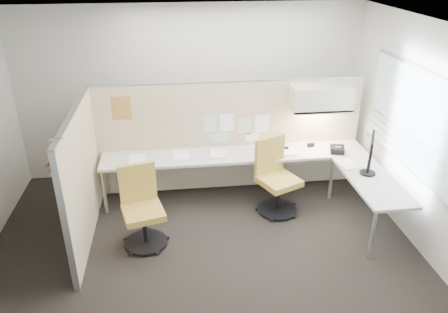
{
  "coord_description": "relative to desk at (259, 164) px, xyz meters",
  "views": [
    {
      "loc": [
        -0.31,
        -4.6,
        3.54
      ],
      "look_at": [
        0.36,
        0.8,
        0.92
      ],
      "focal_mm": 35.0,
      "sensor_mm": 36.0,
      "label": 1
    }
  ],
  "objects": [
    {
      "name": "partition_left",
      "position": [
        -2.43,
        -0.63,
        0.27
      ],
      "size": [
        0.06,
        2.2,
        1.75
      ],
      "primitive_type": "cube",
      "color": "tan",
      "rests_on": "floor"
    },
    {
      "name": "chair_right",
      "position": [
        0.19,
        -0.32,
        -0.09
      ],
      "size": [
        0.68,
        0.69,
        1.1
      ],
      "rotation": [
        0.0,
        0.0,
        0.43
      ],
      "color": "black",
      "rests_on": "floor"
    },
    {
      "name": "paper_stack_2",
      "position": [
        -0.61,
        0.11,
        0.15
      ],
      "size": [
        0.25,
        0.31,
        0.04
      ],
      "primitive_type": "cube",
      "rotation": [
        0.0,
        0.0,
        -0.07
      ],
      "color": "white",
      "rests_on": "desk"
    },
    {
      "name": "coat_hook",
      "position": [
        -2.51,
        -1.47,
        0.8
      ],
      "size": [
        0.18,
        0.48,
        1.44
      ],
      "color": "silver",
      "rests_on": "partition_left"
    },
    {
      "name": "floor",
      "position": [
        -0.93,
        -1.13,
        -0.61
      ],
      "size": [
        5.5,
        4.5,
        0.01
      ],
      "primitive_type": "cube",
      "color": "black",
      "rests_on": "ground"
    },
    {
      "name": "wall_back",
      "position": [
        -0.93,
        1.12,
        0.8
      ],
      "size": [
        5.5,
        0.02,
        2.8
      ],
      "primitive_type": "cube",
      "color": "beige",
      "rests_on": "ground"
    },
    {
      "name": "overhead_bin",
      "position": [
        0.97,
        0.26,
        0.91
      ],
      "size": [
        0.9,
        0.36,
        0.38
      ],
      "primitive_type": "cube",
      "color": "beige",
      "rests_on": "partition_back"
    },
    {
      "name": "paper_stack_0",
      "position": [
        -1.79,
        0.1,
        0.14
      ],
      "size": [
        0.23,
        0.3,
        0.03
      ],
      "primitive_type": "cube",
      "rotation": [
        0.0,
        0.0,
        -0.01
      ],
      "color": "white",
      "rests_on": "desk"
    },
    {
      "name": "paper_stack_1",
      "position": [
        -1.15,
        0.19,
        0.14
      ],
      "size": [
        0.24,
        0.31,
        0.02
      ],
      "primitive_type": "cube",
      "rotation": [
        0.0,
        0.0,
        -0.04
      ],
      "color": "white",
      "rests_on": "desk"
    },
    {
      "name": "task_light_strip",
      "position": [
        0.97,
        0.26,
        0.7
      ],
      "size": [
        0.6,
        0.06,
        0.02
      ],
      "primitive_type": "cube",
      "color": "#FFEABF",
      "rests_on": "overhead_bin"
    },
    {
      "name": "paper_stack_3",
      "position": [
        0.09,
        0.21,
        0.14
      ],
      "size": [
        0.25,
        0.32,
        0.02
      ],
      "primitive_type": "cube",
      "rotation": [
        0.0,
        0.0,
        -0.08
      ],
      "color": "white",
      "rests_on": "desk"
    },
    {
      "name": "monitor",
      "position": [
        1.37,
        -0.72,
        0.44
      ],
      "size": [
        0.26,
        0.48,
        0.54
      ],
      "rotation": [
        0.0,
        0.0,
        1.11
      ],
      "color": "black",
      "rests_on": "desk"
    },
    {
      "name": "ceiling",
      "position": [
        -0.93,
        -1.13,
        2.2
      ],
      "size": [
        5.5,
        4.5,
        0.01
      ],
      "primitive_type": "cube",
      "color": "white",
      "rests_on": "wall_back"
    },
    {
      "name": "paper_stack_5",
      "position": [
        1.19,
        -0.45,
        0.14
      ],
      "size": [
        0.3,
        0.35,
        0.02
      ],
      "primitive_type": "cube",
      "rotation": [
        0.0,
        0.0,
        0.24
      ],
      "color": "white",
      "rests_on": "desk"
    },
    {
      "name": "stapler",
      "position": [
        0.42,
        0.19,
        0.15
      ],
      "size": [
        0.14,
        0.09,
        0.05
      ],
      "primitive_type": "cube",
      "rotation": [
        0.0,
        0.0,
        -0.43
      ],
      "color": "black",
      "rests_on": "desk"
    },
    {
      "name": "window_pane",
      "position": [
        1.79,
        -1.13,
        0.95
      ],
      "size": [
        0.01,
        2.8,
        1.3
      ],
      "primitive_type": "cube",
      "color": "#8F9DA7",
      "rests_on": "wall_right"
    },
    {
      "name": "desk",
      "position": [
        0.0,
        0.0,
        0.0
      ],
      "size": [
        4.0,
        2.07,
        0.73
      ],
      "color": "beige",
      "rests_on": "floor"
    },
    {
      "name": "wall_front",
      "position": [
        -0.93,
        -3.38,
        0.8
      ],
      "size": [
        5.5,
        0.02,
        2.8
      ],
      "primitive_type": "cube",
      "color": "beige",
      "rests_on": "ground"
    },
    {
      "name": "poster",
      "position": [
        -1.98,
        0.44,
        0.82
      ],
      "size": [
        0.28,
        0.0,
        0.35
      ],
      "primitive_type": "cube",
      "color": "orange",
      "rests_on": "partition_back"
    },
    {
      "name": "wall_right",
      "position": [
        1.82,
        -1.13,
        0.8
      ],
      "size": [
        0.02,
        4.5,
        2.8
      ],
      "primitive_type": "cube",
      "color": "beige",
      "rests_on": "ground"
    },
    {
      "name": "partition_back",
      "position": [
        -0.38,
        0.47,
        0.27
      ],
      "size": [
        4.1,
        0.06,
        1.75
      ],
      "primitive_type": "cube",
      "color": "tan",
      "rests_on": "floor"
    },
    {
      "name": "tape_dispenser",
      "position": [
        0.87,
        0.25,
        0.16
      ],
      "size": [
        0.11,
        0.09,
        0.06
      ],
      "primitive_type": "cube",
      "rotation": [
        0.0,
        0.0,
        0.28
      ],
      "color": "black",
      "rests_on": "desk"
    },
    {
      "name": "chair_left",
      "position": [
        -1.7,
        -0.88,
        -0.11
      ],
      "size": [
        0.6,
        0.62,
        1.06
      ],
      "rotation": [
        0.0,
        0.0,
        0.25
      ],
      "color": "black",
      "rests_on": "floor"
    },
    {
      "name": "paper_stack_4",
      "position": [
        0.46,
        0.1,
        0.14
      ],
      "size": [
        0.24,
        0.31,
        0.02
      ],
      "primitive_type": "cube",
      "rotation": [
        0.0,
        0.0,
        -0.03
      ],
      "color": "white",
      "rests_on": "desk"
    },
    {
      "name": "pinned_papers",
      "position": [
        -0.3,
        0.44,
        0.43
      ],
      "size": [
        1.01,
        0.0,
        0.47
      ],
      "color": "#8CBF8C",
      "rests_on": "partition_back"
    },
    {
      "name": "phone",
      "position": [
        1.19,
        -0.01,
        0.18
      ],
      "size": [
        0.25,
        0.24,
        0.12
      ],
      "rotation": [
        0.0,
        0.0,
        -0.26
      ],
      "color": "black",
      "rests_on": "desk"
    }
  ]
}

